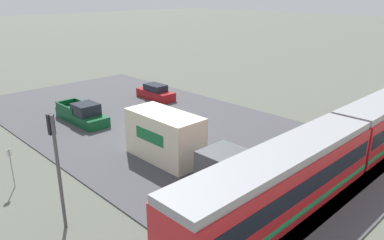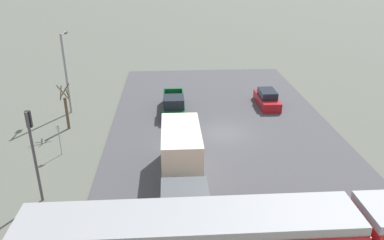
% 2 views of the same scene
% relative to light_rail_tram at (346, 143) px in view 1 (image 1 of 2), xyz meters
% --- Properties ---
extents(ground_plane, '(320.00, 320.00, 0.00)m').
position_rel_light_rail_tram_xyz_m(ground_plane, '(3.78, -14.78, -1.70)').
color(ground_plane, '#565B51').
extents(road_surface, '(18.85, 37.56, 0.08)m').
position_rel_light_rail_tram_xyz_m(road_surface, '(3.78, -14.78, -1.66)').
color(road_surface, '#424247').
rests_on(road_surface, ground).
extents(rail_bed, '(68.58, 4.40, 0.22)m').
position_rel_light_rail_tram_xyz_m(rail_bed, '(3.78, 0.00, -1.65)').
color(rail_bed, '#5B5954').
rests_on(rail_bed, ground).
extents(light_rail_tram, '(29.38, 2.84, 4.46)m').
position_rel_light_rail_tram_xyz_m(light_rail_tram, '(0.00, 0.00, 0.00)').
color(light_rail_tram, '#B21E23').
rests_on(light_rail_tram, ground).
extents(box_truck, '(2.52, 9.38, 3.17)m').
position_rel_light_rail_tram_xyz_m(box_truck, '(7.48, -7.60, -0.15)').
color(box_truck, '#4C5156').
rests_on(box_truck, ground).
extents(pickup_truck, '(1.98, 5.90, 1.76)m').
position_rel_light_rail_tram_xyz_m(pickup_truck, '(7.79, -19.49, -0.95)').
color(pickup_truck, '#0C4723').
rests_on(pickup_truck, ground).
extents(sedan_car_0, '(1.73, 4.47, 1.52)m').
position_rel_light_rail_tram_xyz_m(sedan_car_0, '(-1.30, -20.82, -0.99)').
color(sedan_car_0, maroon).
rests_on(sedan_car_0, ground).
extents(traffic_light_pole, '(0.28, 0.47, 5.68)m').
position_rel_light_rail_tram_xyz_m(traffic_light_pole, '(15.89, -6.42, 1.96)').
color(traffic_light_pole, '#47474C').
rests_on(traffic_light_pole, ground).
extents(no_parking_sign, '(0.32, 0.08, 2.37)m').
position_rel_light_rail_tram_xyz_m(no_parking_sign, '(16.20, -12.07, -0.26)').
color(no_parking_sign, gray).
rests_on(no_parking_sign, ground).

